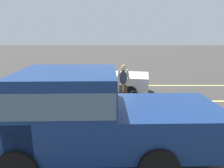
{
  "coord_description": "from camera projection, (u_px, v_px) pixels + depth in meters",
  "views": [
    {
      "loc": [
        -0.3,
        9.67,
        2.89
      ],
      "look_at": [
        -0.29,
        1.26,
        0.75
      ],
      "focal_mm": 32.18,
      "sensor_mm": 36.0,
      "label": 1
    }
  ],
  "objects": [
    {
      "name": "lot_line_far",
      "position": [
        103.0,
        130.0,
        6.15
      ],
      "size": [
        18.0,
        0.12,
        0.01
      ],
      "primitive_type": "cube",
      "color": "#EAE066",
      "rests_on": "ground_plane"
    },
    {
      "name": "suitcase_large_black",
      "position": [
        135.0,
        107.0,
        7.02
      ],
      "size": [
        0.55,
        0.52,
        0.98
      ],
      "rotation": [
        0.0,
        0.0,
        4.03
      ],
      "color": "#2D2319",
      "rests_on": "ground_plane"
    },
    {
      "name": "convertible_car",
      "position": [
        102.0,
        81.0,
        9.97
      ],
      "size": [
        4.36,
        2.38,
        1.24
      ],
      "rotation": [
        0.0,
        0.0,
        -0.16
      ],
      "color": "silver",
      "rests_on": "ground_plane"
    },
    {
      "name": "parked_pickup_truck_near",
      "position": [
        90.0,
        114.0,
        4.56
      ],
      "size": [
        5.05,
        2.17,
        2.1
      ],
      "rotation": [
        0.0,
        0.0,
        0.03
      ],
      "color": "navy",
      "rests_on": "ground_plane"
    },
    {
      "name": "ground_plane",
      "position": [
        106.0,
        92.0,
        10.08
      ],
      "size": [
        80.0,
        80.0,
        0.0
      ],
      "primitive_type": "plane",
      "color": "#383533"
    },
    {
      "name": "lot_line_mid",
      "position": [
        105.0,
        101.0,
        8.77
      ],
      "size": [
        18.0,
        0.12,
        0.01
      ],
      "primitive_type": "cube",
      "color": "#EAE066",
      "rests_on": "ground_plane"
    },
    {
      "name": "suitcase_medium_bright",
      "position": [
        108.0,
        105.0,
        7.44
      ],
      "size": [
        0.43,
        0.31,
        0.99
      ],
      "rotation": [
        0.0,
        0.0,
        4.87
      ],
      "color": "#19723F",
      "rests_on": "ground_plane"
    },
    {
      "name": "traveler_person",
      "position": [
        123.0,
        82.0,
        8.26
      ],
      "size": [
        0.61,
        0.25,
        1.65
      ],
      "rotation": [
        0.0,
        0.0,
        -1.47
      ],
      "color": "#4C3F2D",
      "rests_on": "ground_plane"
    },
    {
      "name": "suitcase_small_carryon",
      "position": [
        111.0,
        102.0,
        7.94
      ],
      "size": [
        0.38,
        0.38,
        0.75
      ],
      "rotation": [
        0.0,
        0.0,
        3.91
      ],
      "color": "orange",
      "rests_on": "ground_plane"
    },
    {
      "name": "lot_line_near",
      "position": [
        107.0,
        85.0,
        11.39
      ],
      "size": [
        18.0,
        0.12,
        0.01
      ],
      "primitive_type": "cube",
      "color": "#EAE066",
      "rests_on": "ground_plane"
    }
  ]
}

